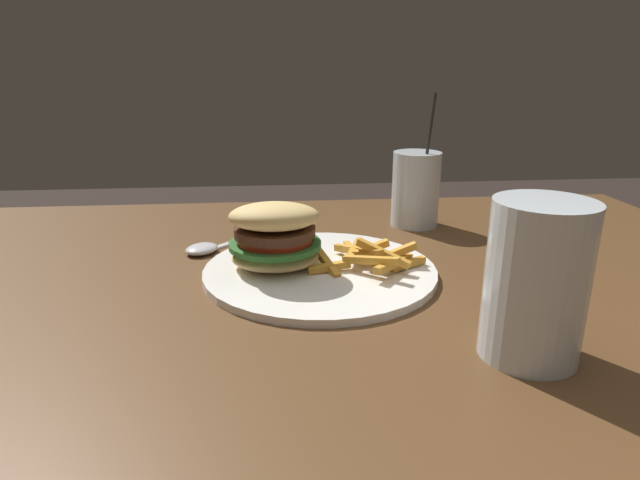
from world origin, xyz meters
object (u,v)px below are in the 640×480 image
meal_plate_near (300,253)px  spoon (206,248)px  beer_glass (535,286)px  juice_glass (416,192)px

meal_plate_near → spoon: size_ratio=2.33×
meal_plate_near → beer_glass: size_ratio=2.01×
meal_plate_near → beer_glass: beer_glass is taller
juice_glass → spoon: (0.34, 0.11, -0.05)m
meal_plate_near → beer_glass: bearing=132.6°
meal_plate_near → spoon: meal_plate_near is taller
beer_glass → meal_plate_near: bearing=-47.4°
meal_plate_near → juice_glass: (-0.21, -0.21, 0.03)m
juice_glass → meal_plate_near: bearing=45.5°
meal_plate_near → spoon: bearing=-37.8°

